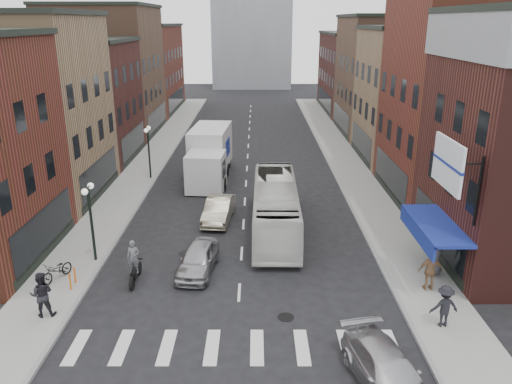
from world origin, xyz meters
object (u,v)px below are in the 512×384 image
(sedan_left_near, at_px, (198,259))
(ped_right_a, at_px, (444,306))
(sedan_left_far, at_px, (219,210))
(ped_left_solo, at_px, (42,294))
(box_truck, at_px, (209,155))
(parked_bicycle, at_px, (57,270))
(billboard_sign, at_px, (450,165))
(ped_right_c, at_px, (436,255))
(bike_rack, at_px, (73,278))
(streetlamp_far, at_px, (148,143))
(transit_bus, at_px, (275,207))
(ped_right_b, at_px, (431,270))
(streetlamp_near, at_px, (90,209))
(motorcycle_rider, at_px, (134,263))
(curb_car, at_px, (388,372))

(sedan_left_near, relative_size, ped_right_a, 2.30)
(sedan_left_far, relative_size, ped_left_solo, 2.21)
(box_truck, xyz_separation_m, parked_bicycle, (-5.73, -16.20, -1.27))
(billboard_sign, bearing_deg, ped_right_c, 70.70)
(bike_rack, height_order, box_truck, box_truck)
(streetlamp_far, bearing_deg, bike_rack, -90.69)
(transit_bus, height_order, ped_right_c, transit_bus)
(parked_bicycle, distance_m, ped_right_b, 17.13)
(sedan_left_near, xyz_separation_m, ped_right_a, (10.25, -4.79, 0.34))
(parked_bicycle, relative_size, ped_left_solo, 0.92)
(sedan_left_near, relative_size, ped_left_solo, 2.07)
(streetlamp_far, height_order, ped_left_solo, streetlamp_far)
(bike_rack, relative_size, ped_right_a, 0.46)
(box_truck, bearing_deg, ped_right_b, -51.86)
(bike_rack, xyz_separation_m, sedan_left_far, (6.07, 8.31, 0.16))
(ped_right_a, height_order, ped_right_c, ped_right_c)
(streetlamp_near, distance_m, box_truck, 14.89)
(sedan_left_far, bearing_deg, streetlamp_far, 130.65)
(sedan_left_near, height_order, ped_right_a, ped_right_a)
(motorcycle_rider, xyz_separation_m, ped_right_a, (13.09, -3.73, 0.03))
(sedan_left_far, distance_m, parked_bicycle, 10.40)
(billboard_sign, distance_m, sedan_left_far, 14.65)
(transit_bus, xyz_separation_m, ped_right_a, (6.30, -9.87, -0.44))
(bike_rack, height_order, parked_bicycle, parked_bicycle)
(sedan_left_near, distance_m, ped_right_b, 10.82)
(transit_bus, bearing_deg, ped_right_a, -56.51)
(motorcycle_rider, bearing_deg, ped_right_b, -7.08)
(ped_right_a, relative_size, ped_right_c, 0.90)
(sedan_left_far, relative_size, ped_right_b, 2.26)
(box_truck, relative_size, sedan_left_far, 2.09)
(motorcycle_rider, relative_size, transit_bus, 0.20)
(billboard_sign, height_order, ped_right_c, billboard_sign)
(billboard_sign, distance_m, streetlamp_near, 16.68)
(streetlamp_near, height_order, ped_right_b, streetlamp_near)
(transit_bus, bearing_deg, sedan_left_far, 156.75)
(transit_bus, relative_size, ped_right_c, 5.45)
(streetlamp_near, relative_size, streetlamp_far, 1.00)
(bike_rack, distance_m, ped_right_b, 16.17)
(transit_bus, height_order, ped_right_a, transit_bus)
(sedan_left_far, xyz_separation_m, ped_right_c, (10.81, -7.12, 0.41))
(streetlamp_near, xyz_separation_m, curb_car, (12.51, -9.25, -2.24))
(ped_left_solo, bearing_deg, curb_car, 151.05)
(motorcycle_rider, relative_size, sedan_left_near, 0.53)
(streetlamp_near, bearing_deg, sedan_left_far, 43.67)
(motorcycle_rider, bearing_deg, parked_bicycle, 177.04)
(box_truck, relative_size, ped_right_a, 5.14)
(ped_left_solo, distance_m, ped_right_c, 17.61)
(streetlamp_far, xyz_separation_m, ped_right_b, (15.96, -16.97, -1.81))
(sedan_left_near, bearing_deg, curb_car, -42.28)
(motorcycle_rider, relative_size, ped_left_solo, 1.10)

